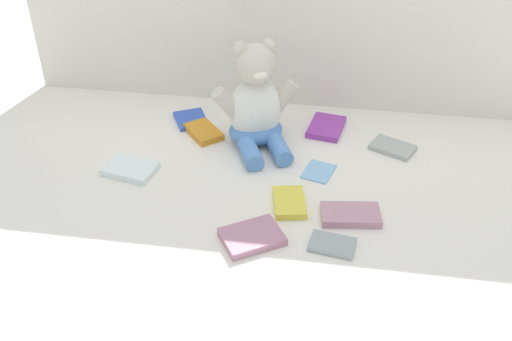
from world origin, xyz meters
TOP-DOWN VIEW (x-y plane):
  - ground_plane at (0.00, 0.00)m, footprint 3.20×3.20m
  - backdrop_drape at (0.00, 0.44)m, footprint 1.62×0.03m
  - teddy_bear at (-0.06, 0.19)m, footprint 0.24×0.25m
  - book_case_0 at (-0.37, -0.01)m, footprint 0.15×0.12m
  - book_case_1 at (0.12, 0.06)m, footprint 0.09×0.11m
  - book_case_2 at (0.32, 0.20)m, footprint 0.14×0.12m
  - book_case_3 at (0.17, -0.23)m, footprint 0.11×0.08m
  - book_case_4 at (0.13, 0.28)m, footprint 0.11×0.15m
  - book_case_5 at (0.06, -0.09)m, footprint 0.10×0.13m
  - book_case_6 at (0.21, -0.12)m, footprint 0.15×0.10m
  - book_case_7 at (-0.22, 0.20)m, footprint 0.13×0.14m
  - book_case_8 at (-0.27, 0.27)m, footprint 0.13×0.13m
  - book_case_9 at (-0.01, -0.23)m, footprint 0.17×0.15m

SIDE VIEW (x-z plane):
  - ground_plane at x=0.00m, z-range 0.00..0.00m
  - book_case_1 at x=0.12m, z-range 0.00..0.01m
  - book_case_8 at x=-0.27m, z-range 0.00..0.01m
  - book_case_3 at x=0.17m, z-range 0.00..0.01m
  - book_case_2 at x=0.32m, z-range 0.00..0.01m
  - book_case_4 at x=0.13m, z-range 0.00..0.02m
  - book_case_5 at x=0.06m, z-range 0.00..0.02m
  - book_case_0 at x=-0.37m, z-range 0.00..0.02m
  - book_case_7 at x=-0.22m, z-range 0.00..0.02m
  - book_case_6 at x=0.21m, z-range 0.00..0.02m
  - book_case_9 at x=-0.01m, z-range 0.00..0.02m
  - teddy_bear at x=-0.06m, z-range -0.04..0.26m
  - backdrop_drape at x=0.00m, z-range 0.00..0.64m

